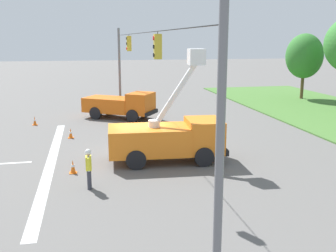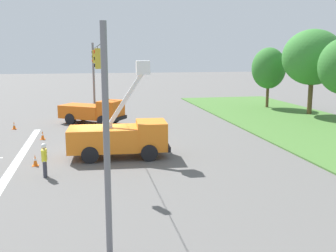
{
  "view_description": "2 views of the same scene",
  "coord_description": "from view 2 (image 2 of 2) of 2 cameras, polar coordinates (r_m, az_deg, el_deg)",
  "views": [
    {
      "loc": [
        20.73,
        -2.73,
        6.31
      ],
      "look_at": [
        1.17,
        1.29,
        1.87
      ],
      "focal_mm": 42.0,
      "sensor_mm": 36.0,
      "label": 1
    },
    {
      "loc": [
        24.67,
        -0.46,
        6.3
      ],
      "look_at": [
        1.32,
        4.24,
        1.84
      ],
      "focal_mm": 42.0,
      "sensor_mm": 36.0,
      "label": 2
    }
  ],
  "objects": [
    {
      "name": "ground_plane",
      "position": [
        25.47,
        -10.01,
        -3.87
      ],
      "size": [
        200.0,
        200.0,
        0.0
      ],
      "primitive_type": "plane",
      "color": "#605E5B"
    },
    {
      "name": "signal_gantry",
      "position": [
        24.7,
        -10.32,
        5.68
      ],
      "size": [
        26.2,
        0.33,
        7.2
      ],
      "color": "slate",
      "rests_on": "ground"
    },
    {
      "name": "tree_far_west",
      "position": [
        46.38,
        14.4,
        8.12
      ],
      "size": [
        3.9,
        3.8,
        6.87
      ],
      "color": "brown",
      "rests_on": "ground"
    },
    {
      "name": "tree_west",
      "position": [
        42.41,
        20.27,
        9.32
      ],
      "size": [
        5.57,
        6.12,
        8.61
      ],
      "color": "brown",
      "rests_on": "ground"
    },
    {
      "name": "utility_truck_bucket_lift",
      "position": [
        23.97,
        -6.9,
        -1.42
      ],
      "size": [
        2.82,
        6.17,
        5.83
      ],
      "color": "orange",
      "rests_on": "ground"
    },
    {
      "name": "utility_truck_support_near",
      "position": [
        35.69,
        -10.73,
        2.1
      ],
      "size": [
        5.02,
        6.08,
        2.16
      ],
      "color": "orange",
      "rests_on": "ground"
    },
    {
      "name": "road_worker",
      "position": [
        21.07,
        -17.5,
        -4.46
      ],
      "size": [
        0.65,
        0.26,
        1.77
      ],
      "color": "#383842",
      "rests_on": "ground"
    },
    {
      "name": "traffic_cone_foreground_left",
      "position": [
        23.44,
        -18.71,
        -4.76
      ],
      "size": [
        0.36,
        0.36,
        0.65
      ],
      "color": "orange",
      "rests_on": "ground"
    },
    {
      "name": "traffic_cone_foreground_right",
      "position": [
        35.18,
        -21.44,
        0.07
      ],
      "size": [
        0.36,
        0.36,
        0.65
      ],
      "color": "orange",
      "rests_on": "ground"
    },
    {
      "name": "traffic_cone_mid_left",
      "position": [
        30.31,
        -17.74,
        -1.29
      ],
      "size": [
        0.36,
        0.36,
        0.65
      ],
      "color": "orange",
      "rests_on": "ground"
    }
  ]
}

